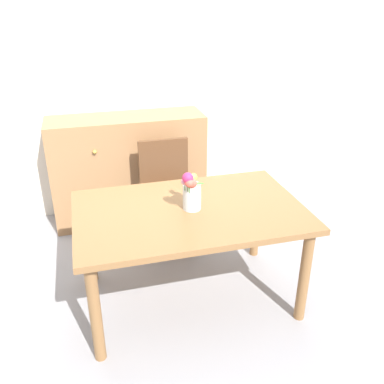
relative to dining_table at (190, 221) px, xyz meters
name	(u,v)px	position (x,y,z in m)	size (l,w,h in m)	color
ground_plane	(190,297)	(0.00, 0.00, -0.64)	(12.00, 12.00, 0.00)	#939399
back_wall	(145,64)	(0.00, 1.60, 0.76)	(7.00, 0.10, 2.80)	silver
dining_table	(190,221)	(0.00, 0.00, 0.00)	(1.48, 0.95, 0.72)	olive
chair_far	(167,186)	(0.02, 0.82, -0.12)	(0.42, 0.42, 0.90)	brown
dresser	(129,169)	(-0.24, 1.33, -0.14)	(1.40, 0.47, 1.00)	#9E7047
flower_vase	(191,192)	(0.01, -0.02, 0.22)	(0.15, 0.24, 0.29)	silver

